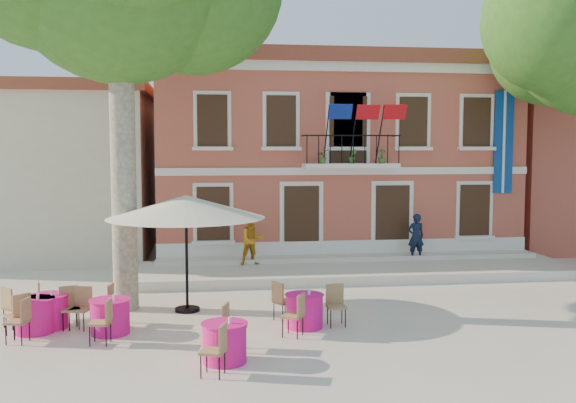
# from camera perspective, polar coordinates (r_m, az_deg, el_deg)

# --- Properties ---
(ground) EXTENTS (90.00, 90.00, 0.00)m
(ground) POSITION_cam_1_polar(r_m,az_deg,el_deg) (16.35, 3.00, -9.71)
(ground) COLOR beige
(ground) RESTS_ON ground
(main_building) EXTENTS (13.50, 9.59, 7.50)m
(main_building) POSITION_cam_1_polar(r_m,az_deg,el_deg) (26.02, 3.38, 4.09)
(main_building) COLOR #BB4C43
(main_building) RESTS_ON ground
(neighbor_west) EXTENTS (9.40, 9.40, 6.40)m
(neighbor_west) POSITION_cam_1_polar(r_m,az_deg,el_deg) (27.39, -21.45, 2.62)
(neighbor_west) COLOR beige
(neighbor_west) RESTS_ON ground
(terrace) EXTENTS (14.00, 3.40, 0.30)m
(terrace) POSITION_cam_1_polar(r_m,az_deg,el_deg) (20.93, 6.22, -6.10)
(terrace) COLOR silver
(terrace) RESTS_ON ground
(patio_umbrella) EXTENTS (3.93, 3.93, 2.92)m
(patio_umbrella) POSITION_cam_1_polar(r_m,az_deg,el_deg) (16.11, -9.05, -0.49)
(patio_umbrella) COLOR black
(patio_umbrella) RESTS_ON ground
(pedestrian_navy) EXTENTS (0.58, 0.39, 1.57)m
(pedestrian_navy) POSITION_cam_1_polar(r_m,az_deg,el_deg) (22.23, 11.30, -3.08)
(pedestrian_navy) COLOR black
(pedestrian_navy) RESTS_ON terrace
(pedestrian_orange) EXTENTS (0.91, 0.78, 1.62)m
(pedestrian_orange) POSITION_cam_1_polar(r_m,az_deg,el_deg) (20.86, -3.21, -3.44)
(pedestrian_orange) COLOR orange
(pedestrian_orange) RESTS_ON terrace
(cafe_table_0) EXTENTS (1.81, 1.80, 0.95)m
(cafe_table_0) POSITION_cam_1_polar(r_m,az_deg,el_deg) (15.74, -20.50, -8.98)
(cafe_table_0) COLOR #E41578
(cafe_table_0) RESTS_ON ground
(cafe_table_1) EXTENTS (0.99, 1.96, 0.95)m
(cafe_table_1) POSITION_cam_1_polar(r_m,az_deg,el_deg) (12.57, -5.67, -12.22)
(cafe_table_1) COLOR #E41578
(cafe_table_1) RESTS_ON ground
(cafe_table_2) EXTENTS (1.83, 1.78, 0.95)m
(cafe_table_2) POSITION_cam_1_polar(r_m,az_deg,el_deg) (15.47, -21.62, -9.26)
(cafe_table_2) COLOR #E41578
(cafe_table_2) RESTS_ON ground
(cafe_table_3) EXTENTS (0.90, 1.96, 0.95)m
(cafe_table_3) POSITION_cam_1_polar(r_m,az_deg,el_deg) (14.86, -15.53, -9.70)
(cafe_table_3) COLOR #E41578
(cafe_table_3) RESTS_ON ground
(cafe_table_4) EXTENTS (1.64, 1.87, 0.95)m
(cafe_table_4) POSITION_cam_1_polar(r_m,az_deg,el_deg) (14.82, 1.47, -9.53)
(cafe_table_4) COLOR #E41578
(cafe_table_4) RESTS_ON ground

